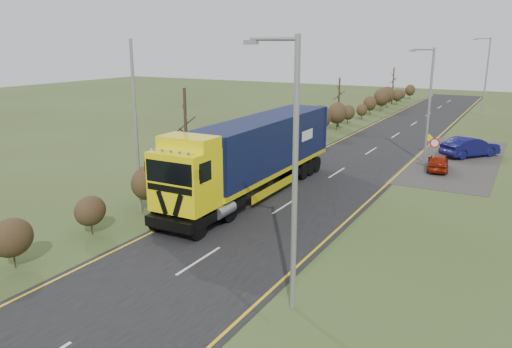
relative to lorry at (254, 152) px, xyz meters
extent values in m
plane|color=#3A491F|center=(2.49, -5.03, -2.52)|extent=(160.00, 160.00, 0.00)
cube|color=black|center=(2.49, 4.97, -2.51)|extent=(8.00, 120.00, 0.02)
cube|color=#32302D|center=(8.99, 14.97, -2.51)|extent=(6.00, 18.00, 0.02)
cube|color=gold|center=(-1.21, 4.97, -2.49)|extent=(0.12, 116.00, 0.01)
cube|color=gold|center=(6.19, 4.97, -2.49)|extent=(0.12, 116.00, 0.01)
cube|color=silver|center=(2.49, -9.03, -2.49)|extent=(0.12, 3.00, 0.01)
cube|color=silver|center=(2.49, -1.03, -2.49)|extent=(0.12, 3.00, 0.01)
cube|color=silver|center=(2.49, 6.97, -2.49)|extent=(0.12, 3.00, 0.01)
cube|color=silver|center=(2.49, 14.97, -2.49)|extent=(0.12, 3.00, 0.01)
cube|color=silver|center=(2.49, 22.97, -2.49)|extent=(0.12, 3.00, 0.01)
cube|color=silver|center=(2.49, 30.97, -2.49)|extent=(0.12, 3.00, 0.01)
cube|color=silver|center=(2.49, 38.97, -2.49)|extent=(0.12, 3.00, 0.01)
cube|color=silver|center=(2.49, 46.97, -2.49)|extent=(0.12, 3.00, 0.01)
cube|color=silver|center=(2.49, 54.97, -2.49)|extent=(0.12, 3.00, 0.01)
ellipsoid|color=#312416|center=(-3.48, -13.03, -1.26)|extent=(1.34, 1.74, 1.54)
ellipsoid|color=#312416|center=(-3.53, -9.03, -1.39)|extent=(1.21, 1.57, 1.39)
ellipsoid|color=#312416|center=(-3.51, -5.03, -1.04)|extent=(1.58, 2.06, 1.82)
ellipsoid|color=#312416|center=(-3.50, -1.03, -0.68)|extent=(1.96, 2.55, 2.25)
ellipsoid|color=#312416|center=(-3.54, 2.97, -0.81)|extent=(1.83, 2.38, 2.10)
ellipsoid|color=#312416|center=(-3.47, 6.97, -1.24)|extent=(1.37, 1.78, 1.57)
ellipsoid|color=#312416|center=(-3.57, 10.97, -1.40)|extent=(1.20, 1.56, 1.38)
ellipsoid|color=#312416|center=(-3.44, 14.97, -1.07)|extent=(1.55, 2.02, 1.78)
ellipsoid|color=#312416|center=(-3.60, 18.97, -0.69)|extent=(1.95, 2.53, 2.24)
ellipsoid|color=#312416|center=(-3.41, 22.97, -0.78)|extent=(1.85, 2.41, 2.13)
ellipsoid|color=#312416|center=(-3.63, 26.97, -1.21)|extent=(1.40, 1.81, 1.61)
ellipsoid|color=#312416|center=(-3.38, 30.97, -1.40)|extent=(1.19, 1.55, 1.37)
ellipsoid|color=#312416|center=(-3.66, 34.97, -1.10)|extent=(1.52, 1.97, 1.75)
ellipsoid|color=#312416|center=(-3.36, 38.97, -0.71)|extent=(1.93, 2.51, 2.22)
ellipsoid|color=#312416|center=(-3.68, 42.97, -0.76)|extent=(1.88, 2.44, 2.16)
ellipsoid|color=#312416|center=(-3.33, 46.97, -1.18)|extent=(1.43, 1.85, 1.64)
ellipsoid|color=#312416|center=(-3.70, 50.97, -1.41)|extent=(1.19, 1.55, 1.37)
ellipsoid|color=#312416|center=(-3.31, 54.97, -1.13)|extent=(1.49, 1.93, 1.71)
cylinder|color=#35261A|center=(-4.01, -1.03, 0.50)|extent=(0.18, 0.18, 6.05)
cylinder|color=#35261A|center=(-4.01, 24.97, 0.01)|extent=(0.18, 0.18, 5.06)
cylinder|color=#35261A|center=(-4.01, 46.97, 0.05)|extent=(0.18, 0.18, 5.15)
cube|color=black|center=(0.00, -5.55, -1.78)|extent=(2.60, 4.89, 0.48)
cube|color=#FFEC0B|center=(0.00, -6.50, -0.04)|extent=(2.67, 2.36, 2.75)
cube|color=black|center=(0.00, -7.61, -1.94)|extent=(2.64, 0.16, 0.58)
cube|color=black|center=(-0.44, -7.67, -0.89)|extent=(0.64, 0.03, 1.14)
cube|color=black|center=(0.44, -7.67, -0.89)|extent=(0.64, 0.03, 1.14)
cube|color=black|center=(0.00, -7.64, 0.54)|extent=(2.48, 0.09, 1.00)
cube|color=black|center=(0.00, -7.67, -0.20)|extent=(2.43, 0.06, 0.30)
cube|color=#FFEC0B|center=(0.00, -6.13, 1.63)|extent=(2.66, 1.51, 0.59)
cylinder|color=silver|center=(0.00, -7.40, 1.44)|extent=(2.32, 0.09, 0.06)
cube|color=black|center=(-1.51, -7.40, 0.59)|extent=(0.08, 0.12, 0.48)
cube|color=black|center=(1.51, -7.40, 0.59)|extent=(0.08, 0.12, 0.48)
cylinder|color=gray|center=(-1.21, -5.13, -1.73)|extent=(0.61, 1.38, 0.59)
cylinder|color=gray|center=(1.21, -5.13, -1.73)|extent=(0.61, 1.38, 0.59)
cube|color=#D7C90F|center=(0.00, 1.32, -1.22)|extent=(2.82, 13.34, 0.25)
cube|color=black|center=(0.00, 1.32, 0.35)|extent=(2.79, 12.92, 2.90)
cube|color=#0F1840|center=(0.00, 7.78, 0.35)|extent=(2.62, 0.09, 2.90)
cube|color=#0F1840|center=(0.00, -5.15, 0.35)|extent=(2.62, 0.09, 2.90)
cube|color=black|center=(0.00, 5.33, -1.84)|extent=(2.48, 3.83, 0.37)
cube|color=#D7C90F|center=(-1.29, 0.26, -1.94)|extent=(0.13, 5.81, 0.48)
cube|color=#D7C90F|center=(1.29, 0.26, -1.94)|extent=(0.13, 5.81, 0.48)
cylinder|color=black|center=(-1.11, -7.24, -1.97)|extent=(0.35, 1.10, 1.10)
cylinder|color=black|center=(1.11, -7.24, -1.97)|extent=(0.35, 1.10, 1.10)
cylinder|color=black|center=(-1.11, -4.60, -1.97)|extent=(0.35, 1.10, 1.10)
cylinder|color=black|center=(1.11, -4.60, -1.97)|extent=(0.35, 1.10, 1.10)
cylinder|color=black|center=(-1.11, 4.38, -1.97)|extent=(0.35, 1.10, 1.10)
cylinder|color=black|center=(1.11, 4.38, -1.97)|extent=(0.35, 1.10, 1.10)
cylinder|color=black|center=(-1.11, 5.44, -1.97)|extent=(0.35, 1.10, 1.10)
cylinder|color=black|center=(1.11, 5.44, -1.97)|extent=(0.35, 1.10, 1.10)
cylinder|color=black|center=(-1.11, 6.49, -1.97)|extent=(0.35, 1.10, 1.10)
cylinder|color=black|center=(1.11, 6.49, -1.97)|extent=(0.35, 1.10, 1.10)
imported|color=maroon|center=(8.30, 11.02, -1.94)|extent=(1.88, 3.57, 1.16)
imported|color=#0B0C3E|center=(9.70, 16.66, -1.75)|extent=(4.19, 4.69, 1.55)
cylinder|color=gray|center=(7.33, -10.50, 1.89)|extent=(0.18, 0.18, 8.82)
cylinder|color=gray|center=(6.55, -10.50, 6.15)|extent=(1.57, 0.12, 0.12)
cube|color=gray|center=(5.76, -10.50, 6.05)|extent=(0.44, 0.18, 0.14)
cylinder|color=gray|center=(7.09, 12.75, 1.58)|extent=(0.18, 0.18, 8.21)
cylinder|color=gray|center=(6.36, 12.75, 5.55)|extent=(1.46, 0.12, 0.12)
cube|color=gray|center=(5.63, 12.75, 5.46)|extent=(0.41, 0.16, 0.13)
cylinder|color=gray|center=(8.29, 41.05, 2.03)|extent=(0.18, 0.18, 9.10)
cylinder|color=gray|center=(7.48, 41.05, 6.43)|extent=(1.62, 0.12, 0.12)
cube|color=gray|center=(6.67, 41.05, 6.33)|extent=(0.46, 0.18, 0.14)
cylinder|color=gray|center=(-3.74, -5.48, 1.85)|extent=(0.16, 0.16, 8.75)
cylinder|color=gray|center=(8.09, 10.33, -1.51)|extent=(0.08, 0.08, 2.04)
cylinder|color=red|center=(8.09, 10.30, -0.49)|extent=(0.65, 0.04, 0.65)
cylinder|color=white|center=(8.09, 10.28, -0.49)|extent=(0.49, 0.02, 0.49)
cylinder|color=gray|center=(6.70, 16.15, -1.91)|extent=(0.08, 0.08, 1.23)
cube|color=#FBF30D|center=(6.70, 16.10, -1.21)|extent=(0.62, 0.04, 0.62)
camera|label=1|loc=(13.54, -24.17, 6.07)|focal=35.00mm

